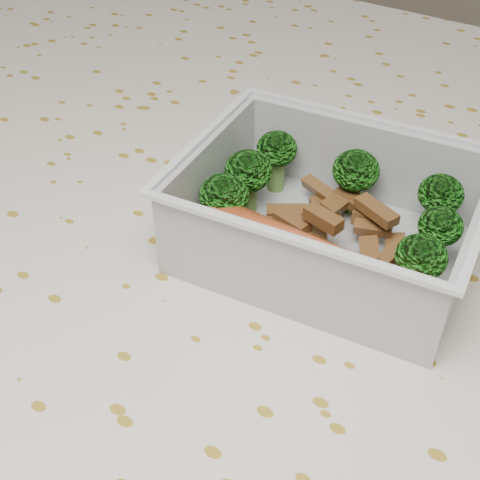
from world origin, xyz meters
The scene contains 6 objects.
dining_table centered at (0.00, 0.00, 0.67)m, with size 1.40×0.90×0.75m.
tablecloth centered at (0.00, 0.00, 0.72)m, with size 1.46×0.96×0.19m.
lunch_container centered at (0.05, 0.05, 0.78)m, with size 0.20×0.16×0.07m.
broccoli_florets centered at (0.04, 0.07, 0.79)m, with size 0.16×0.11×0.05m.
meat_pile centered at (0.05, 0.06, 0.77)m, with size 0.11×0.07×0.03m.
sausage centered at (0.06, 0.01, 0.78)m, with size 0.17×0.03×0.03m.
Camera 1 is at (0.18, -0.27, 1.05)m, focal length 50.00 mm.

